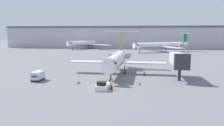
{
  "coord_description": "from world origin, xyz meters",
  "views": [
    {
      "loc": [
        6.09,
        -38.69,
        10.32
      ],
      "look_at": [
        0.0,
        10.69,
        3.62
      ],
      "focal_mm": 35.0,
      "sensor_mm": 36.0,
      "label": 1
    }
  ],
  "objects_px": {
    "traffic_cone_left": "(79,82)",
    "traffic_cone_right": "(139,83)",
    "luggage_cart": "(38,76)",
    "airplane_parked_far_right": "(162,45)",
    "jet_bridge": "(178,60)",
    "worker_by_wing": "(144,72)",
    "airplane_parked_far_left": "(89,43)",
    "airplane_main": "(117,59)",
    "pushback_tug": "(102,86)",
    "worker_near_tug": "(111,85)"
  },
  "relations": [
    {
      "from": "traffic_cone_left",
      "to": "jet_bridge",
      "type": "height_order",
      "value": "jet_bridge"
    },
    {
      "from": "pushback_tug",
      "to": "worker_near_tug",
      "type": "relative_size",
      "value": 2.28
    },
    {
      "from": "luggage_cart",
      "to": "airplane_parked_far_right",
      "type": "relative_size",
      "value": 0.1
    },
    {
      "from": "luggage_cart",
      "to": "traffic_cone_left",
      "type": "bearing_deg",
      "value": -8.9
    },
    {
      "from": "traffic_cone_left",
      "to": "airplane_parked_far_right",
      "type": "height_order",
      "value": "airplane_parked_far_right"
    },
    {
      "from": "worker_near_tug",
      "to": "traffic_cone_right",
      "type": "relative_size",
      "value": 2.56
    },
    {
      "from": "worker_near_tug",
      "to": "airplane_main",
      "type": "bearing_deg",
      "value": 92.6
    },
    {
      "from": "worker_by_wing",
      "to": "traffic_cone_right",
      "type": "relative_size",
      "value": 2.66
    },
    {
      "from": "airplane_main",
      "to": "jet_bridge",
      "type": "bearing_deg",
      "value": -20.04
    },
    {
      "from": "worker_near_tug",
      "to": "traffic_cone_right",
      "type": "height_order",
      "value": "worker_near_tug"
    },
    {
      "from": "traffic_cone_left",
      "to": "airplane_parked_far_right",
      "type": "distance_m",
      "value": 86.03
    },
    {
      "from": "pushback_tug",
      "to": "jet_bridge",
      "type": "height_order",
      "value": "jet_bridge"
    },
    {
      "from": "airplane_parked_far_left",
      "to": "luggage_cart",
      "type": "bearing_deg",
      "value": -83.28
    },
    {
      "from": "pushback_tug",
      "to": "worker_near_tug",
      "type": "height_order",
      "value": "worker_near_tug"
    },
    {
      "from": "pushback_tug",
      "to": "worker_by_wing",
      "type": "xyz_separation_m",
      "value": [
        8.07,
        14.14,
        0.35
      ]
    },
    {
      "from": "airplane_parked_far_right",
      "to": "traffic_cone_left",
      "type": "bearing_deg",
      "value": -107.24
    },
    {
      "from": "worker_near_tug",
      "to": "airplane_parked_far_right",
      "type": "relative_size",
      "value": 0.05
    },
    {
      "from": "airplane_parked_far_left",
      "to": "jet_bridge",
      "type": "relative_size",
      "value": 3.16
    },
    {
      "from": "airplane_parked_far_right",
      "to": "jet_bridge",
      "type": "relative_size",
      "value": 3.2
    },
    {
      "from": "jet_bridge",
      "to": "airplane_parked_far_left",
      "type": "bearing_deg",
      "value": 113.86
    },
    {
      "from": "traffic_cone_right",
      "to": "pushback_tug",
      "type": "bearing_deg",
      "value": -146.58
    },
    {
      "from": "luggage_cart",
      "to": "worker_by_wing",
      "type": "bearing_deg",
      "value": 19.85
    },
    {
      "from": "traffic_cone_right",
      "to": "airplane_parked_far_right",
      "type": "xyz_separation_m",
      "value": [
        12.89,
        81.74,
        3.55
      ]
    },
    {
      "from": "airplane_main",
      "to": "luggage_cart",
      "type": "height_order",
      "value": "airplane_main"
    },
    {
      "from": "luggage_cart",
      "to": "airplane_main",
      "type": "bearing_deg",
      "value": 34.06
    },
    {
      "from": "traffic_cone_right",
      "to": "airplane_main",
      "type": "bearing_deg",
      "value": 115.86
    },
    {
      "from": "traffic_cone_right",
      "to": "airplane_parked_far_left",
      "type": "relative_size",
      "value": 0.02
    },
    {
      "from": "traffic_cone_left",
      "to": "traffic_cone_right",
      "type": "height_order",
      "value": "traffic_cone_left"
    },
    {
      "from": "jet_bridge",
      "to": "pushback_tug",
      "type": "bearing_deg",
      "value": -143.95
    },
    {
      "from": "luggage_cart",
      "to": "worker_by_wing",
      "type": "xyz_separation_m",
      "value": [
        23.44,
        8.47,
        -0.08
      ]
    },
    {
      "from": "worker_near_tug",
      "to": "worker_by_wing",
      "type": "relative_size",
      "value": 0.96
    },
    {
      "from": "airplane_main",
      "to": "jet_bridge",
      "type": "distance_m",
      "value": 15.63
    },
    {
      "from": "airplane_main",
      "to": "pushback_tug",
      "type": "bearing_deg",
      "value": -93.25
    },
    {
      "from": "pushback_tug",
      "to": "worker_near_tug",
      "type": "bearing_deg",
      "value": -2.87
    },
    {
      "from": "traffic_cone_left",
      "to": "traffic_cone_right",
      "type": "xyz_separation_m",
      "value": [
        12.59,
        0.36,
        -0.02
      ]
    },
    {
      "from": "luggage_cart",
      "to": "traffic_cone_right",
      "type": "bearing_deg",
      "value": -2.97
    },
    {
      "from": "worker_by_wing",
      "to": "airplane_parked_far_left",
      "type": "relative_size",
      "value": 0.06
    },
    {
      "from": "luggage_cart",
      "to": "worker_near_tug",
      "type": "xyz_separation_m",
      "value": [
        17.09,
        -5.76,
        -0.12
      ]
    },
    {
      "from": "worker_near_tug",
      "to": "airplane_parked_far_left",
      "type": "distance_m",
      "value": 112.92
    },
    {
      "from": "traffic_cone_left",
      "to": "jet_bridge",
      "type": "bearing_deg",
      "value": 18.64
    },
    {
      "from": "traffic_cone_right",
      "to": "jet_bridge",
      "type": "bearing_deg",
      "value": 38.0
    },
    {
      "from": "worker_by_wing",
      "to": "luggage_cart",
      "type": "bearing_deg",
      "value": -160.15
    },
    {
      "from": "airplane_parked_far_right",
      "to": "jet_bridge",
      "type": "height_order",
      "value": "airplane_parked_far_right"
    },
    {
      "from": "worker_by_wing",
      "to": "airplane_parked_far_left",
      "type": "height_order",
      "value": "airplane_parked_far_left"
    },
    {
      "from": "airplane_parked_far_left",
      "to": "jet_bridge",
      "type": "distance_m",
      "value": 106.69
    },
    {
      "from": "worker_near_tug",
      "to": "luggage_cart",
      "type": "bearing_deg",
      "value": 161.36
    },
    {
      "from": "pushback_tug",
      "to": "luggage_cart",
      "type": "distance_m",
      "value": 16.4
    },
    {
      "from": "airplane_main",
      "to": "luggage_cart",
      "type": "relative_size",
      "value": 7.51
    },
    {
      "from": "pushback_tug",
      "to": "jet_bridge",
      "type": "xyz_separation_m",
      "value": [
        15.61,
        11.36,
        3.84
      ]
    },
    {
      "from": "airplane_main",
      "to": "pushback_tug",
      "type": "relative_size",
      "value": 6.45
    }
  ]
}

